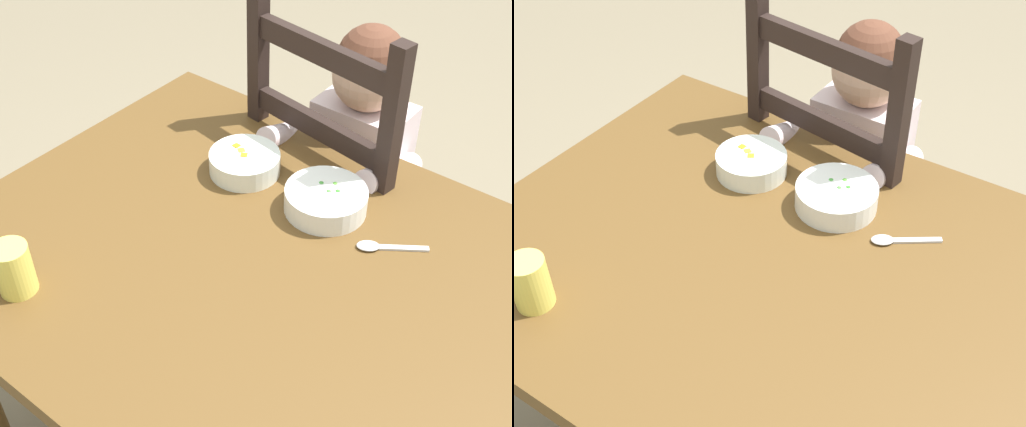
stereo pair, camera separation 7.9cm
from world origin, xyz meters
TOP-DOWN VIEW (x-y plane):
  - dining_table at (0.00, 0.00)m, footprint 1.15×0.91m
  - dining_chair at (-0.09, 0.50)m, footprint 0.48×0.48m
  - child_figure at (-0.08, 0.50)m, footprint 0.32×0.31m
  - bowl_of_peas at (0.03, 0.20)m, footprint 0.17×0.17m
  - bowl_of_carrots at (-0.18, 0.20)m, footprint 0.15×0.15m
  - spoon at (0.17, 0.17)m, footprint 0.12×0.10m
  - drinking_cup at (-0.28, -0.32)m, footprint 0.07×0.07m

SIDE VIEW (x-z plane):
  - dining_chair at x=-0.09m, z-range -0.04..1.00m
  - dining_table at x=0.00m, z-range 0.25..0.96m
  - child_figure at x=-0.08m, z-range 0.15..1.11m
  - spoon at x=0.17m, z-range 0.71..0.72m
  - bowl_of_carrots at x=-0.18m, z-range 0.71..0.76m
  - bowl_of_peas at x=0.03m, z-range 0.71..0.76m
  - drinking_cup at x=-0.28m, z-range 0.71..0.81m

